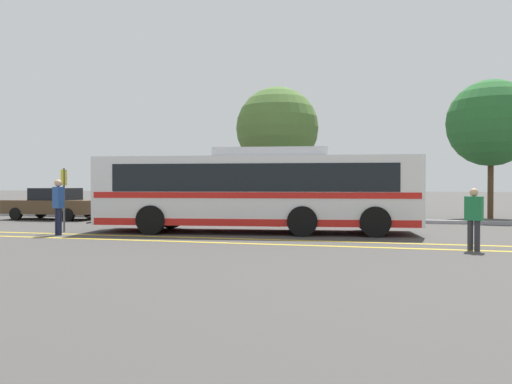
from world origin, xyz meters
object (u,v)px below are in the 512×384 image
(parked_car_1, at_px, (154,206))
(bus_stop_sign, at_px, (64,192))
(parked_car_0, at_px, (54,204))
(pedestrian_0, at_px, (474,215))
(transit_bus, at_px, (256,189))
(parked_car_2, at_px, (268,206))
(tree_1, at_px, (277,129))
(tree_0, at_px, (491,123))
(pedestrian_1, at_px, (58,203))

(parked_car_1, height_order, bus_stop_sign, bus_stop_sign)
(parked_car_0, relative_size, pedestrian_0, 2.85)
(transit_bus, distance_m, parked_car_2, 4.28)
(tree_1, bearing_deg, parked_car_0, -153.56)
(parked_car_0, height_order, pedestrian_0, pedestrian_0)
(transit_bus, relative_size, pedestrian_0, 7.25)
(transit_bus, height_order, tree_1, tree_1)
(pedestrian_0, height_order, tree_1, tree_1)
(transit_bus, bearing_deg, parked_car_0, 62.86)
(bus_stop_sign, xyz_separation_m, tree_0, (16.27, 11.64, 3.34))
(parked_car_2, xyz_separation_m, tree_0, (10.14, 5.80, 4.04))
(parked_car_1, bearing_deg, parked_car_2, 89.92)
(transit_bus, height_order, tree_0, tree_0)
(pedestrian_1, xyz_separation_m, tree_0, (15.82, 12.59, 3.71))
(pedestrian_0, relative_size, bus_stop_sign, 0.70)
(pedestrian_0, bearing_deg, tree_1, 147.45)
(transit_bus, height_order, pedestrian_1, transit_bus)
(transit_bus, distance_m, pedestrian_1, 6.76)
(parked_car_2, distance_m, bus_stop_sign, 8.50)
(bus_stop_sign, bearing_deg, parked_car_2, -54.03)
(transit_bus, height_order, parked_car_0, transit_bus)
(transit_bus, distance_m, tree_0, 14.22)
(pedestrian_0, height_order, tree_0, tree_0)
(transit_bus, bearing_deg, parked_car_2, -0.34)
(pedestrian_1, height_order, bus_stop_sign, bus_stop_sign)
(parked_car_0, xyz_separation_m, parked_car_2, (10.70, 0.19, -0.01))
(parked_car_1, distance_m, parked_car_2, 5.36)
(parked_car_0, bearing_deg, parked_car_1, -91.90)
(parked_car_1, xyz_separation_m, parked_car_2, (5.35, 0.29, 0.05))
(parked_car_1, xyz_separation_m, tree_1, (4.74, 5.12, 4.01))
(transit_bus, relative_size, parked_car_1, 2.73)
(tree_0, bearing_deg, parked_car_1, -158.54)
(pedestrian_1, bearing_deg, parked_car_0, -25.47)
(parked_car_0, bearing_deg, transit_bus, -110.37)
(pedestrian_1, distance_m, tree_0, 20.56)
(parked_car_0, xyz_separation_m, pedestrian_0, (17.87, -7.40, 0.15))
(parked_car_1, height_order, pedestrian_1, pedestrian_1)
(pedestrian_0, distance_m, pedestrian_1, 12.88)
(parked_car_0, height_order, bus_stop_sign, bus_stop_sign)
(pedestrian_1, bearing_deg, parked_car_1, -65.65)
(pedestrian_0, distance_m, tree_1, 15.14)
(pedestrian_0, bearing_deg, pedestrian_1, -158.14)
(tree_0, bearing_deg, tree_1, -174.84)
(parked_car_2, xyz_separation_m, bus_stop_sign, (-6.13, -5.84, 0.70))
(pedestrian_1, height_order, tree_0, tree_0)
(pedestrian_1, relative_size, bus_stop_sign, 0.82)
(pedestrian_1, bearing_deg, pedestrian_0, -156.27)
(parked_car_2, xyz_separation_m, pedestrian_0, (7.17, -7.58, 0.16))
(bus_stop_sign, bearing_deg, pedestrian_1, -162.03)
(pedestrian_0, relative_size, pedestrian_1, 0.86)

